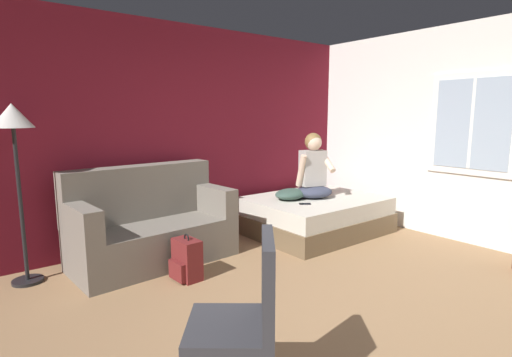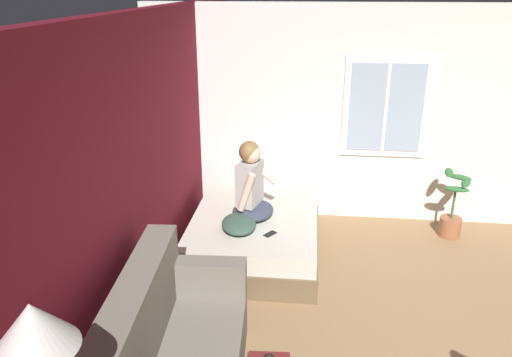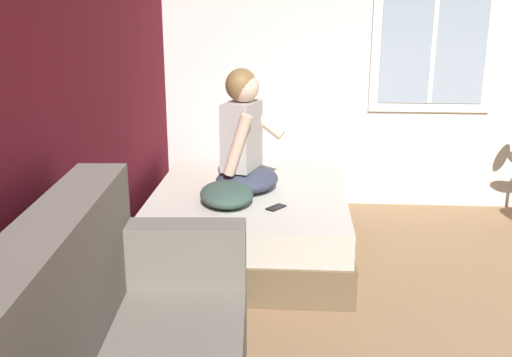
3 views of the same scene
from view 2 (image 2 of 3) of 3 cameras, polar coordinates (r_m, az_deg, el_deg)
name	(u,v)px [view 2 (image 2 of 3)]	position (r m, az deg, el deg)	size (l,w,h in m)	color
wall_back_accent	(103,208)	(3.87, -17.03, -3.22)	(10.82, 0.16, 2.70)	maroon
wall_side_with_window	(416,118)	(6.52, 17.87, 6.64)	(0.19, 6.85, 2.70)	silver
bed	(255,236)	(5.67, -0.13, -6.61)	(1.78, 1.42, 0.48)	brown
person_seated	(251,187)	(5.41, -0.54, -1.02)	(0.62, 0.57, 0.88)	#383D51
throw_pillow	(239,224)	(5.25, -1.98, -5.21)	(0.48, 0.36, 0.14)	#385147
cell_phone	(270,234)	(5.19, 1.62, -6.35)	(0.07, 0.14, 0.01)	black
potted_plant	(452,213)	(6.50, 21.50, -3.74)	(0.39, 0.37, 0.85)	#995B3D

